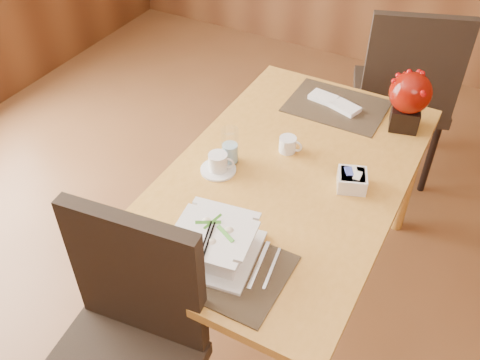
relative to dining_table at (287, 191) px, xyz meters
The scene contains 13 objects.
dining_table is the anchor object (origin of this frame).
placemat_near 0.56m from the dining_table, 90.00° to the right, with size 0.45×0.33×0.01m, color black.
placemat_far 0.56m from the dining_table, 90.00° to the left, with size 0.45×0.33×0.01m, color black.
soup_setting 0.54m from the dining_table, 94.96° to the right, with size 0.33×0.33×0.12m.
coffee_cup 0.31m from the dining_table, 154.85° to the right, with size 0.15×0.15×0.08m.
water_glass 0.31m from the dining_table, 169.03° to the right, with size 0.07×0.07×0.16m, color white.
creamer_jug 0.20m from the dining_table, 116.20° to the left, with size 0.09×0.09×0.07m, color silver, non-canonical shape.
sugar_caddy 0.29m from the dining_table, ahead, with size 0.11×0.11×0.07m, color silver.
berry_decor 0.67m from the dining_table, 59.32° to the left, with size 0.18×0.18×0.27m.
napkins_far 0.56m from the dining_table, 90.50° to the left, with size 0.25×0.09×0.02m, color white, non-canonical shape.
bread_plate 0.73m from the dining_table, 117.32° to the right, with size 0.17×0.17×0.01m, color silver.
near_chair 0.89m from the dining_table, 101.90° to the right, with size 0.55×0.55×1.06m.
far_chair 1.11m from the dining_table, 79.52° to the left, with size 0.64×0.65×1.09m.
Camera 1 is at (0.61, -0.94, 2.16)m, focal length 40.00 mm.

